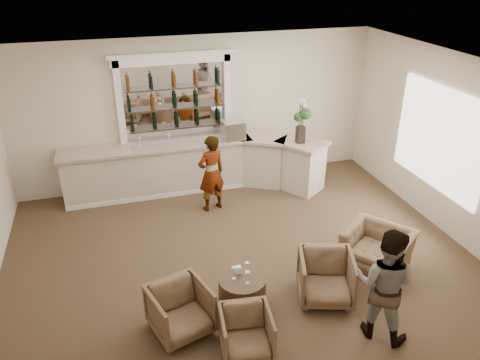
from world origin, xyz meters
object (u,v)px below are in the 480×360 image
(guest, at_px, (384,284))
(armchair_far, at_px, (377,249))
(cocktail_table, at_px, (242,292))
(espresso_machine, at_px, (233,130))
(sommelier, at_px, (211,173))
(flower_vase, at_px, (301,118))
(armchair_center, at_px, (246,332))
(armchair_right, at_px, (326,277))
(armchair_left, at_px, (180,310))
(bar_counter, at_px, (197,166))

(guest, bearing_deg, armchair_far, -74.23)
(cocktail_table, xyz_separation_m, espresso_machine, (0.97, 3.90, 1.09))
(sommelier, relative_size, flower_vase, 1.66)
(armchair_far, xyz_separation_m, flower_vase, (-0.17, 3.01, 1.35))
(armchair_far, bearing_deg, sommelier, -178.82)
(sommelier, distance_m, guest, 4.33)
(armchair_center, bearing_deg, flower_vase, 65.90)
(guest, bearing_deg, flower_vase, -52.27)
(flower_vase, bearing_deg, sommelier, -172.09)
(armchair_right, bearing_deg, espresso_machine, 112.45)
(armchair_left, bearing_deg, guest, -33.73)
(bar_counter, xyz_separation_m, flower_vase, (2.14, -0.66, 1.12))
(armchair_center, bearing_deg, guest, 0.64)
(guest, distance_m, espresso_machine, 5.06)
(armchair_far, bearing_deg, armchair_center, -104.25)
(bar_counter, bearing_deg, sommelier, -83.82)
(armchair_center, relative_size, espresso_machine, 1.50)
(flower_vase, bearing_deg, armchair_right, -106.18)
(armchair_far, bearing_deg, bar_counter, 174.37)
(cocktail_table, height_order, guest, guest)
(armchair_center, bearing_deg, armchair_right, 31.43)
(flower_vase, bearing_deg, armchair_center, -120.94)
(bar_counter, height_order, flower_vase, flower_vase)
(flower_vase, bearing_deg, guest, -98.08)
(espresso_machine, bearing_deg, armchair_center, -106.89)
(cocktail_table, relative_size, armchair_far, 0.68)
(armchair_right, relative_size, espresso_machine, 1.81)
(armchair_left, bearing_deg, sommelier, 52.97)
(bar_counter, distance_m, espresso_machine, 1.13)
(bar_counter, distance_m, guest, 5.27)
(espresso_machine, bearing_deg, armchair_left, -118.10)
(guest, distance_m, flower_vase, 4.50)
(cocktail_table, xyz_separation_m, armchair_center, (-0.21, -0.88, 0.07))
(guest, xyz_separation_m, espresso_machine, (-0.69, 4.98, 0.50))
(armchair_center, bearing_deg, espresso_machine, 82.92)
(bar_counter, xyz_separation_m, guest, (1.52, -5.04, 0.27))
(armchair_center, xyz_separation_m, armchair_right, (1.49, 0.68, 0.06))
(flower_vase, bearing_deg, espresso_machine, 155.13)
(bar_counter, xyz_separation_m, armchair_right, (1.13, -4.15, -0.19))
(sommelier, height_order, flower_vase, flower_vase)
(armchair_center, distance_m, flower_vase, 5.05)
(guest, xyz_separation_m, armchair_right, (-0.39, 0.88, -0.46))
(armchair_center, height_order, espresso_machine, espresso_machine)
(armchair_center, distance_m, armchair_far, 2.91)
(sommelier, bearing_deg, bar_counter, -100.51)
(armchair_right, bearing_deg, armchair_left, -160.28)
(sommelier, bearing_deg, armchair_center, 66.50)
(bar_counter, xyz_separation_m, sommelier, (0.10, -0.94, 0.24))
(armchair_right, bearing_deg, sommelier, 125.91)
(armchair_left, bearing_deg, armchair_far, -7.46)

